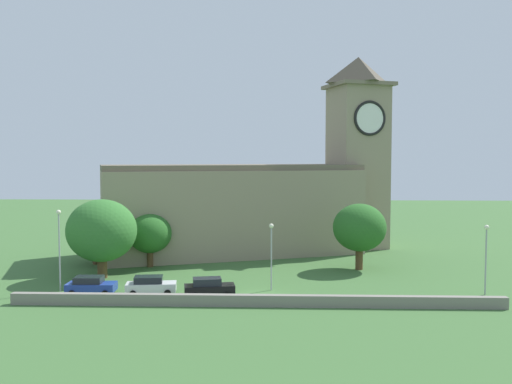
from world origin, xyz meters
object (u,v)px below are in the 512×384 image
tree_by_tower (150,234)px  tree_riverside_west (359,228)px  tree_riverside_east (96,227)px  car_black (209,287)px  streetlamp_west_mid (271,245)px  church (261,196)px  streetlamp_central (486,248)px  tree_churchyard (102,231)px  car_white (150,285)px  car_blue (91,285)px  streetlamp_west_end (59,238)px

tree_by_tower → tree_riverside_west: bearing=-1.6°
tree_by_tower → tree_riverside_east: bearing=167.9°
car_black → streetlamp_west_mid: 7.19m
church → streetlamp_central: church is taller
car_black → tree_riverside_west: (15.56, 12.92, 3.88)m
tree_churchyard → car_black: bearing=-31.9°
car_white → tree_riverside_east: bearing=124.2°
tree_riverside_west → church: bearing=135.1°
tree_riverside_west → car_blue: bearing=-155.2°
car_blue → streetlamp_west_mid: streetlamp_west_mid is taller
car_black → streetlamp_west_mid: size_ratio=0.75×
car_blue → tree_by_tower: size_ratio=0.73×
streetlamp_west_end → tree_riverside_east: size_ratio=1.03×
streetlamp_central → tree_churchyard: bearing=171.1°
streetlamp_west_mid → streetlamp_central: streetlamp_central is taller
streetlamp_central → tree_churchyard: (-37.66, 5.90, 0.62)m
streetlamp_central → tree_by_tower: (-33.95, 11.92, -0.51)m
car_white → streetlamp_west_end: bearing=174.0°
tree_by_tower → tree_riverside_east: tree_riverside_east is taller
streetlamp_west_mid → tree_riverside_west: bearing=45.6°
streetlamp_west_end → car_black: bearing=-6.6°
car_white → tree_by_tower: 13.54m
streetlamp_west_end → tree_riverside_west: bearing=20.6°
tree_churchyard → tree_riverside_east: 8.09m
church → tree_riverside_east: size_ratio=5.31×
streetlamp_west_end → tree_riverside_west: 32.00m
church → car_black: 25.53m
church → tree_riverside_east: bearing=-154.5°
car_white → tree_churchyard: tree_churchyard is taller
car_black → tree_by_tower: 16.32m
car_white → tree_riverside_west: (21.09, 12.17, 3.90)m
car_blue → tree_churchyard: 8.20m
streetlamp_west_end → tree_riverside_west: size_ratio=1.04×
tree_by_tower → tree_riverside_west: (24.05, -0.69, 0.89)m
car_black → streetlamp_west_mid: (5.66, 2.79, 3.45)m
streetlamp_west_end → tree_riverside_east: (-0.87, 13.38, -0.61)m
car_blue → tree_riverside_west: tree_riverside_west is taller
tree_riverside_west → tree_churchyard: 28.28m
car_white → streetlamp_central: (30.98, 0.94, 3.52)m
car_white → tree_riverside_east: 17.68m
car_black → tree_riverside_west: tree_riverside_west is taller
tree_riverside_east → church: bearing=25.5°
streetlamp_central → tree_riverside_west: size_ratio=0.87×
church → streetlamp_west_mid: church is taller
streetlamp_central → tree_riverside_west: (-9.89, 11.23, 0.38)m
streetlamp_west_end → tree_churchyard: 6.30m
car_white → tree_riverside_east: size_ratio=0.64×
streetlamp_west_mid → tree_riverside_west: tree_riverside_west is taller
tree_riverside_west → car_black: bearing=-140.3°
church → car_black: size_ratio=8.33×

